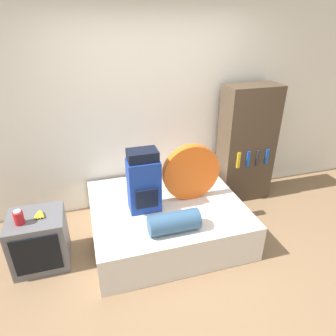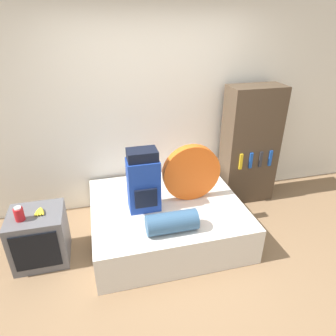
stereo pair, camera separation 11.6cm
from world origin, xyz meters
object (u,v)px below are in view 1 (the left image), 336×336
Objects in this scene: backpack at (144,182)px; sleeping_roll at (174,222)px; television at (40,240)px; tent_bag at (191,172)px; canister at (19,218)px; bookshelf at (246,144)px.

sleeping_roll is (0.20, -0.47, -0.24)m from backpack.
sleeping_roll is at bearing -17.46° from television.
tent_bag is at bearing 7.53° from backpack.
canister is (-0.12, -0.07, 0.36)m from television.
television is at bearing -177.50° from backpack.
sleeping_roll is 3.47× the size of canister.
bookshelf is (0.99, 0.49, 0.03)m from tent_bag.
television is 0.39m from canister.
canister is at bearing -173.95° from tent_bag.
bookshelf reaches higher than canister.
backpack is 4.76× the size of canister.
sleeping_roll is 1.73m from bookshelf.
tent_bag is (0.57, 0.08, -0.01)m from backpack.
sleeping_roll is at bearing -67.36° from backpack.
sleeping_roll is 0.89× the size of television.
canister is 2.90m from bookshelf.
tent_bag reaches higher than television.
tent_bag is 1.78m from television.
television is (-1.14, -0.05, -0.49)m from backpack.
tent_bag is 1.11m from bookshelf.
television is (-1.71, -0.13, -0.48)m from tent_bag.
television is 3.90× the size of canister.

